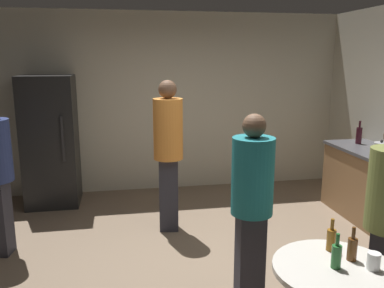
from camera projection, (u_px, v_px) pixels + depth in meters
ground_plane at (211, 275)px, 3.91m from camera, size 5.20×5.20×0.10m
wall_back at (174, 103)px, 6.14m from camera, size 5.32×0.06×2.70m
refrigerator at (51, 141)px, 5.51m from camera, size 0.70×0.68×1.80m
kettle at (381, 148)px, 4.76m from camera, size 0.24×0.17×0.18m
wine_bottle_on_counter at (359, 135)px, 5.33m from camera, size 0.08×0.08×0.31m
foreground_table at (335, 282)px, 2.54m from camera, size 0.80×0.80×0.73m
beer_bottle_amber at (331, 239)px, 2.73m from camera, size 0.06×0.06×0.23m
beer_bottle_brown at (352, 248)px, 2.60m from camera, size 0.06×0.06×0.23m
beer_bottle_green at (336, 255)px, 2.50m from camera, size 0.06×0.06×0.23m
plastic_cup_white at (374, 261)px, 2.49m from camera, size 0.08×0.08×0.11m
person_in_orange_shirt at (168, 144)px, 4.60m from camera, size 0.39×0.39×1.79m
person_in_teal_shirt at (252, 196)px, 3.22m from camera, size 0.35×0.35×1.61m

